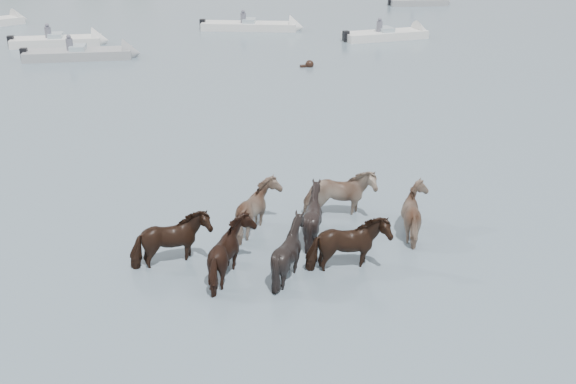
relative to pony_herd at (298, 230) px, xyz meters
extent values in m
plane|color=#495E6A|center=(0.29, -0.01, -0.53)|extent=(400.00, 400.00, 0.00)
imported|color=black|center=(-3.04, 0.07, 0.00)|extent=(1.98, 1.19, 1.57)
imported|color=gray|center=(-0.69, 1.14, -0.01)|extent=(1.54, 1.72, 1.54)
imported|color=black|center=(0.53, 0.48, 0.01)|extent=(1.84, 1.76, 1.58)
imported|color=tan|center=(1.58, 1.47, 0.02)|extent=(2.02, 1.19, 1.61)
imported|color=black|center=(-1.73, -0.87, 0.00)|extent=(1.37, 1.58, 1.55)
imported|color=black|center=(-0.51, -1.09, 0.00)|extent=(1.67, 1.56, 1.57)
imported|color=black|center=(0.84, -1.21, 0.02)|extent=(1.89, 0.86, 1.59)
imported|color=gray|center=(3.20, -0.02, -0.04)|extent=(1.42, 1.60, 1.48)
sphere|color=black|center=(5.78, 18.23, -0.41)|extent=(0.44, 0.44, 0.44)
cube|color=black|center=(5.53, 18.23, -0.51)|extent=(0.50, 0.22, 0.18)
cube|color=silver|center=(-7.17, 27.26, -0.33)|extent=(5.19, 1.99, 0.55)
cone|color=silver|center=(-4.63, 27.06, -0.33)|extent=(1.02, 1.67, 1.60)
cube|color=#99ADB7|center=(-7.17, 27.26, 0.02)|extent=(0.88, 1.18, 0.35)
cube|color=black|center=(-9.70, 27.45, -0.18)|extent=(0.38, 0.38, 0.60)
cylinder|color=#595966|center=(-7.57, 27.26, 0.22)|extent=(0.36, 0.36, 0.70)
sphere|color=#595966|center=(-7.57, 27.26, 0.67)|extent=(0.24, 0.24, 0.24)
cube|color=gray|center=(-5.79, 23.26, -0.33)|extent=(5.79, 2.23, 0.55)
cone|color=gray|center=(-2.99, 22.94, -0.33)|extent=(1.07, 1.69, 1.60)
cube|color=#99ADB7|center=(-5.79, 23.26, 0.02)|extent=(0.92, 1.20, 0.35)
cube|color=black|center=(-8.59, 23.58, -0.18)|extent=(0.39, 0.39, 0.60)
cylinder|color=#595966|center=(-6.19, 23.26, 0.22)|extent=(0.36, 0.36, 0.70)
sphere|color=#595966|center=(-6.19, 23.26, 0.67)|extent=(0.24, 0.24, 0.24)
cube|color=silver|center=(4.94, 29.35, -0.33)|extent=(6.47, 3.60, 0.55)
cone|color=silver|center=(7.91, 28.31, -0.33)|extent=(1.38, 1.81, 1.60)
cube|color=#99ADB7|center=(4.94, 29.35, 0.02)|extent=(1.13, 1.32, 0.35)
cube|color=black|center=(1.97, 30.40, -0.18)|extent=(0.45, 0.45, 0.60)
cylinder|color=#595966|center=(4.54, 29.35, 0.22)|extent=(0.36, 0.36, 0.70)
sphere|color=#595966|center=(4.54, 29.35, 0.67)|extent=(0.24, 0.24, 0.24)
cube|color=silver|center=(12.41, 24.06, -0.33)|extent=(5.38, 1.96, 0.55)
cone|color=silver|center=(15.05, 24.24, -0.33)|extent=(1.01, 1.66, 1.60)
cube|color=#99ADB7|center=(12.41, 24.06, 0.02)|extent=(0.88, 1.17, 0.35)
cube|color=black|center=(9.78, 23.88, -0.18)|extent=(0.37, 0.37, 0.60)
cylinder|color=#595966|center=(12.01, 24.06, 0.22)|extent=(0.36, 0.36, 0.70)
sphere|color=#595966|center=(12.01, 24.06, 0.67)|extent=(0.24, 0.24, 0.24)
cube|color=gray|center=(20.70, 36.76, -0.33)|extent=(4.88, 2.38, 0.55)
cone|color=gray|center=(23.00, 36.36, -0.33)|extent=(1.16, 1.73, 1.60)
cube|color=black|center=(18.39, 37.17, -0.18)|extent=(0.41, 0.41, 0.60)
cone|color=silver|center=(-10.10, 36.30, -0.33)|extent=(1.55, 1.84, 1.60)
camera|label=1|loc=(-3.77, -13.20, 7.23)|focal=39.96mm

